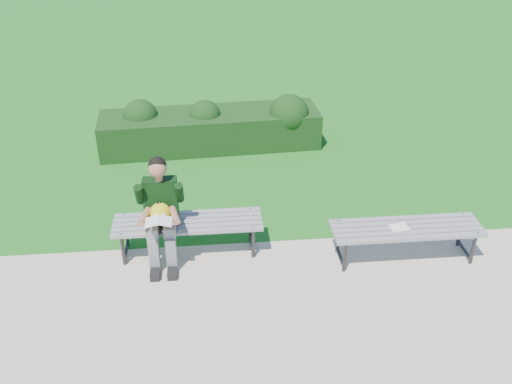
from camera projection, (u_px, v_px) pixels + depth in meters
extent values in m
plane|color=#397222|center=(242.00, 244.00, 7.28)|extent=(80.00, 80.00, 0.00)
cube|color=#AC9F91|center=(255.00, 343.00, 5.77)|extent=(30.00, 3.50, 0.02)
cube|color=#1A3C11|center=(210.00, 130.00, 9.66)|extent=(3.71, 1.13, 0.60)
sphere|color=#1A3C11|center=(140.00, 117.00, 9.46)|extent=(0.61, 0.61, 0.58)
sphere|color=#1A3C11|center=(205.00, 116.00, 9.50)|extent=(0.56, 0.56, 0.53)
sphere|color=#1A3C11|center=(289.00, 114.00, 9.56)|extent=(0.71, 0.71, 0.67)
cube|color=slate|center=(188.00, 232.00, 6.73)|extent=(1.80, 0.08, 0.04)
cube|color=slate|center=(188.00, 227.00, 6.82)|extent=(1.80, 0.08, 0.04)
cube|color=slate|center=(188.00, 222.00, 6.91)|extent=(1.80, 0.09, 0.04)
cube|color=slate|center=(188.00, 218.00, 7.00)|extent=(1.80, 0.09, 0.04)
cube|color=slate|center=(188.00, 213.00, 7.09)|extent=(1.80, 0.09, 0.04)
cylinder|color=#2D2D30|center=(123.00, 250.00, 6.79)|extent=(0.04, 0.04, 0.41)
cylinder|color=#2D2D30|center=(126.00, 232.00, 7.12)|extent=(0.04, 0.04, 0.41)
cylinder|color=#2D2D30|center=(123.00, 229.00, 6.86)|extent=(0.04, 0.42, 0.04)
cylinder|color=#2D2D30|center=(126.00, 251.00, 7.03)|extent=(0.04, 0.42, 0.04)
cylinder|color=gray|center=(120.00, 234.00, 6.65)|extent=(0.02, 0.02, 0.01)
cylinder|color=gray|center=(124.00, 215.00, 7.01)|extent=(0.02, 0.02, 0.01)
cylinder|color=#2D2D30|center=(253.00, 243.00, 6.92)|extent=(0.04, 0.04, 0.41)
cylinder|color=#2D2D30|center=(250.00, 226.00, 7.25)|extent=(0.04, 0.04, 0.41)
cylinder|color=#2D2D30|center=(252.00, 222.00, 6.99)|extent=(0.04, 0.42, 0.04)
cylinder|color=#2D2D30|center=(252.00, 244.00, 7.16)|extent=(0.04, 0.42, 0.04)
cylinder|color=gray|center=(253.00, 227.00, 6.78)|extent=(0.02, 0.02, 0.01)
cylinder|color=gray|center=(250.00, 209.00, 7.14)|extent=(0.02, 0.02, 0.01)
cube|color=slate|center=(413.00, 238.00, 6.62)|extent=(1.80, 0.08, 0.04)
cube|color=slate|center=(410.00, 233.00, 6.71)|extent=(1.80, 0.08, 0.04)
cube|color=slate|center=(407.00, 228.00, 6.80)|extent=(1.80, 0.08, 0.04)
cube|color=slate|center=(404.00, 224.00, 6.89)|extent=(1.80, 0.08, 0.04)
cube|color=slate|center=(401.00, 219.00, 6.98)|extent=(1.80, 0.08, 0.04)
cylinder|color=#2D2D30|center=(345.00, 257.00, 6.68)|extent=(0.04, 0.04, 0.41)
cylinder|color=#2D2D30|center=(338.00, 238.00, 7.01)|extent=(0.04, 0.04, 0.41)
cylinder|color=#2D2D30|center=(342.00, 235.00, 6.75)|extent=(0.04, 0.42, 0.04)
cylinder|color=#2D2D30|center=(340.00, 257.00, 6.92)|extent=(0.04, 0.42, 0.04)
cylinder|color=gray|center=(347.00, 240.00, 6.54)|extent=(0.02, 0.02, 0.01)
cylinder|color=gray|center=(339.00, 221.00, 6.90)|extent=(0.02, 0.02, 0.01)
cylinder|color=#2D2D30|center=(473.00, 249.00, 6.81)|extent=(0.04, 0.04, 0.41)
cylinder|color=#2D2D30|center=(460.00, 232.00, 7.14)|extent=(0.04, 0.04, 0.41)
cylinder|color=#2D2D30|center=(469.00, 228.00, 6.88)|extent=(0.04, 0.42, 0.04)
cylinder|color=#2D2D30|center=(464.00, 250.00, 7.05)|extent=(0.04, 0.42, 0.04)
cylinder|color=gray|center=(478.00, 233.00, 6.67)|extent=(0.02, 0.02, 0.01)
cylinder|color=gray|center=(463.00, 214.00, 7.03)|extent=(0.02, 0.02, 0.01)
cube|color=gray|center=(153.00, 226.00, 6.69)|extent=(0.14, 0.42, 0.13)
cube|color=gray|center=(170.00, 225.00, 6.71)|extent=(0.14, 0.42, 0.13)
cube|color=gray|center=(154.00, 255.00, 6.68)|extent=(0.12, 0.13, 0.45)
cube|color=gray|center=(171.00, 254.00, 6.70)|extent=(0.12, 0.13, 0.45)
cube|color=black|center=(155.00, 272.00, 6.69)|extent=(0.11, 0.26, 0.09)
cube|color=black|center=(172.00, 271.00, 6.71)|extent=(0.11, 0.26, 0.09)
cube|color=black|center=(161.00, 201.00, 6.77)|extent=(0.40, 0.30, 0.59)
cylinder|color=#A7684C|center=(158.00, 178.00, 6.59)|extent=(0.10, 0.10, 0.08)
sphere|color=#A7684C|center=(157.00, 169.00, 6.51)|extent=(0.21, 0.21, 0.21)
sphere|color=black|center=(157.00, 165.00, 6.52)|extent=(0.21, 0.21, 0.21)
cylinder|color=black|center=(139.00, 194.00, 6.58)|extent=(0.10, 0.21, 0.30)
cylinder|color=black|center=(179.00, 192.00, 6.62)|extent=(0.10, 0.21, 0.30)
cylinder|color=#A7684C|center=(144.00, 217.00, 6.48)|extent=(0.14, 0.31, 0.08)
cylinder|color=#A7684C|center=(175.00, 215.00, 6.51)|extent=(0.14, 0.31, 0.08)
sphere|color=#A7684C|center=(150.00, 224.00, 6.35)|extent=(0.09, 0.09, 0.09)
sphere|color=#A7684C|center=(168.00, 223.00, 6.37)|extent=(0.09, 0.09, 0.09)
sphere|color=yellow|center=(160.00, 213.00, 6.59)|extent=(0.24, 0.24, 0.24)
cone|color=orange|center=(160.00, 219.00, 6.50)|extent=(0.07, 0.07, 0.07)
cone|color=black|center=(158.00, 203.00, 6.53)|extent=(0.03, 0.04, 0.07)
cone|color=black|center=(161.00, 203.00, 6.55)|extent=(0.03, 0.04, 0.06)
sphere|color=white|center=(156.00, 215.00, 6.49)|extent=(0.04, 0.04, 0.04)
sphere|color=white|center=(163.00, 215.00, 6.50)|extent=(0.04, 0.04, 0.04)
cube|color=white|center=(152.00, 222.00, 6.31)|extent=(0.15, 0.20, 0.05)
cube|color=white|center=(165.00, 221.00, 6.32)|extent=(0.15, 0.20, 0.05)
cube|color=white|center=(399.00, 227.00, 6.78)|extent=(0.24, 0.19, 0.01)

